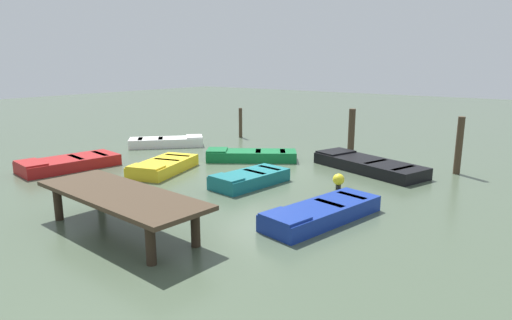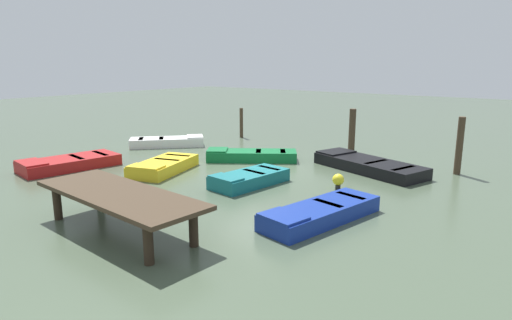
{
  "view_description": "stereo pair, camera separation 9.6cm",
  "coord_description": "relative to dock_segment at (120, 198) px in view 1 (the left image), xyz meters",
  "views": [
    {
      "loc": [
        -9.27,
        12.42,
        3.83
      ],
      "look_at": [
        0.0,
        0.0,
        0.35
      ],
      "focal_mm": 30.68,
      "sensor_mm": 36.0,
      "label": 1
    },
    {
      "loc": [
        -9.35,
        12.36,
        3.83
      ],
      "look_at": [
        0.0,
        0.0,
        0.35
      ],
      "focal_mm": 30.68,
      "sensor_mm": 36.0,
      "label": 2
    }
  ],
  "objects": [
    {
      "name": "rowboat_black",
      "position": [
        -2.2,
        -8.95,
        -0.61
      ],
      "size": [
        4.44,
        2.68,
        0.46
      ],
      "rotation": [
        0.0,
        0.0,
        5.97
      ],
      "color": "black",
      "rests_on": "ground_plane"
    },
    {
      "name": "rowboat_blue",
      "position": [
        -3.33,
        -3.4,
        -0.61
      ],
      "size": [
        1.75,
        3.57,
        0.46
      ],
      "rotation": [
        0.0,
        0.0,
        1.38
      ],
      "color": "navy",
      "rests_on": "ground_plane"
    },
    {
      "name": "mooring_piling_far_right",
      "position": [
        -0.37,
        -11.48,
        0.12
      ],
      "size": [
        0.28,
        0.28,
        1.9
      ],
      "primitive_type": "cylinder",
      "color": "#423323",
      "rests_on": "ground_plane"
    },
    {
      "name": "mooring_piling_mid_left",
      "position": [
        5.92,
        -11.75,
        -0.07
      ],
      "size": [
        0.18,
        0.18,
        1.52
      ],
      "primitive_type": "cylinder",
      "color": "#423323",
      "rests_on": "ground_plane"
    },
    {
      "name": "rowboat_red",
      "position": [
        6.69,
        -2.63,
        -0.61
      ],
      "size": [
        1.99,
        3.56,
        0.46
      ],
      "rotation": [
        0.0,
        0.0,
        1.42
      ],
      "color": "maroon",
      "rests_on": "ground_plane"
    },
    {
      "name": "rowboat_yellow",
      "position": [
        3.56,
        -4.4,
        -0.61
      ],
      "size": [
        2.09,
        3.12,
        0.46
      ],
      "rotation": [
        0.0,
        0.0,
        1.87
      ],
      "color": "gold",
      "rests_on": "ground_plane"
    },
    {
      "name": "mooring_piling_near_left",
      "position": [
        -4.89,
        -10.36,
        0.18
      ],
      "size": [
        0.23,
        0.23,
        2.01
      ],
      "primitive_type": "cylinder",
      "color": "#423323",
      "rests_on": "ground_plane"
    },
    {
      "name": "dock_segment",
      "position": [
        0.0,
        0.0,
        0.0
      ],
      "size": [
        4.83,
        1.95,
        0.95
      ],
      "rotation": [
        0.0,
        0.0,
        -0.07
      ],
      "color": "#423323",
      "rests_on": "ground_plane"
    },
    {
      "name": "marker_buoy",
      "position": [
        -2.41,
        -6.18,
        -0.54
      ],
      "size": [
        0.36,
        0.36,
        0.48
      ],
      "color": "#262626",
      "rests_on": "ground_plane"
    },
    {
      "name": "rowboat_teal",
      "position": [
        0.05,
        -4.89,
        -0.61
      ],
      "size": [
        1.47,
        2.73,
        0.46
      ],
      "rotation": [
        0.0,
        0.0,
        1.45
      ],
      "color": "#14666B",
      "rests_on": "ground_plane"
    },
    {
      "name": "rowboat_white",
      "position": [
        7.1,
        -7.76,
        -0.61
      ],
      "size": [
        3.07,
        3.18,
        0.46
      ],
      "rotation": [
        0.0,
        0.0,
        3.96
      ],
      "color": "silver",
      "rests_on": "ground_plane"
    },
    {
      "name": "ground_plane",
      "position": [
        1.13,
        -6.67,
        -0.83
      ],
      "size": [
        80.0,
        80.0,
        0.0
      ],
      "primitive_type": "plane",
      "color": "#475642"
    },
    {
      "name": "rowboat_green",
      "position": [
        2.16,
        -7.7,
        -0.61
      ],
      "size": [
        3.48,
        2.89,
        0.46
      ],
      "rotation": [
        0.0,
        0.0,
        0.61
      ],
      "color": "#0F602D",
      "rests_on": "ground_plane"
    }
  ]
}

